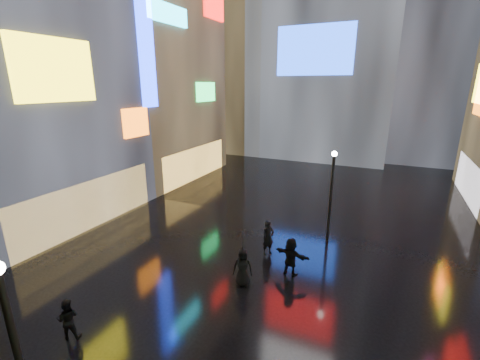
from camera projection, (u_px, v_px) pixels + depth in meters
The scene contains 12 objects.
ground at pixel (292, 222), 20.83m from camera, with size 140.00×140.00×0.00m, color black.
building_left_mid at pixel (6, 23), 18.65m from camera, with size 10.28×12.70×24.00m.
building_left_far at pixel (146, 57), 29.36m from camera, with size 10.28×12.00×22.00m.
tower_flank_right at pixel (446, 4), 34.95m from camera, with size 12.00×12.00×34.00m, color black.
tower_flank_left at pixel (240, 49), 41.89m from camera, with size 10.00×10.00×26.00m, color black.
lamp_near at pixel (18, 354), 6.96m from camera, with size 0.30×0.30×5.20m.
lamp_far at pixel (331, 192), 17.52m from camera, with size 0.30×0.30×5.20m.
pedestrian_1 at pixel (68, 319), 11.11m from camera, with size 0.74×0.58×1.52m, color black.
pedestrian_4 at pixel (243, 267), 14.03m from camera, with size 0.86×0.56×1.76m, color black.
pedestrian_5 at pixel (291, 257), 14.82m from camera, with size 1.70×0.54×1.84m, color black.
pedestrian_6 at pixel (268, 238), 16.65m from camera, with size 0.67×0.44×1.84m, color black.
umbrella_2 at pixel (243, 240), 13.66m from camera, with size 0.95×0.97×0.87m, color black.
Camera 1 is at (5.02, 1.18, 8.55)m, focal length 24.00 mm.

